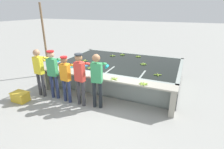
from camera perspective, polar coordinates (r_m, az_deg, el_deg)
ground_plane at (r=5.97m, az=-4.38°, el=-8.94°), size 80.00×80.00×0.00m
wash_tank at (r=7.51m, az=2.78°, el=1.02°), size 4.86×3.23×0.85m
work_ledge at (r=5.87m, az=-3.53°, el=-2.69°), size 4.86×0.45×0.85m
worker_0 at (r=6.50m, az=-22.55°, el=1.84°), size 0.42×0.72×1.70m
worker_1 at (r=6.16m, az=-18.68°, el=1.44°), size 0.45×0.74×1.69m
worker_2 at (r=5.81m, az=-14.73°, el=-0.19°), size 0.44×0.72×1.57m
worker_3 at (r=5.46m, az=-10.27°, el=-0.01°), size 0.48×0.74×1.71m
worker_4 at (r=5.26m, az=-4.86°, el=-0.53°), size 0.46×0.74×1.73m
banana_bunch_floating_0 at (r=6.06m, az=14.70°, el=-0.05°), size 0.28×0.28×0.08m
banana_bunch_floating_1 at (r=8.27m, az=0.19°, el=6.16°), size 0.27×0.27×0.08m
banana_bunch_floating_2 at (r=6.59m, az=-7.06°, el=2.17°), size 0.27×0.28×0.08m
banana_bunch_floating_3 at (r=8.23m, az=8.57°, el=5.86°), size 0.28×0.28×0.08m
banana_bunch_floating_4 at (r=7.12m, az=10.19°, el=3.39°), size 0.28×0.27×0.08m
banana_bunch_floating_5 at (r=7.58m, az=-8.92°, el=4.55°), size 0.28×0.28×0.08m
banana_bunch_floating_6 at (r=8.48m, az=3.38°, el=6.49°), size 0.27×0.27×0.08m
banana_bunch_ledge_0 at (r=5.23m, az=10.21°, el=-3.01°), size 0.28×0.27×0.08m
banana_bunch_ledge_1 at (r=5.51m, az=0.71°, el=-1.41°), size 0.26×0.26×0.08m
knife_0 at (r=5.82m, az=-4.69°, el=-0.34°), size 0.33×0.18×0.02m
crate at (r=6.69m, az=-27.76°, el=-6.44°), size 0.55×0.39×0.32m
support_post_left at (r=8.45m, az=-21.12°, el=10.18°), size 0.09×0.09×3.20m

